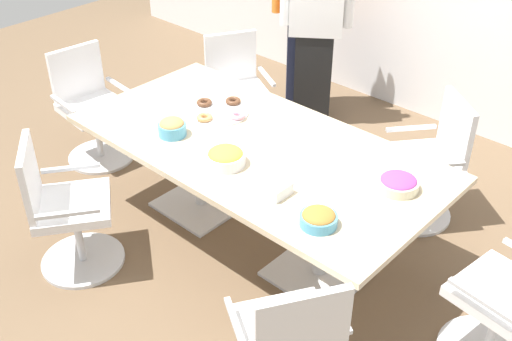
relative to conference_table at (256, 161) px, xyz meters
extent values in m
cube|color=brown|center=(0.00, 0.00, -0.63)|extent=(10.00, 10.00, 0.01)
cube|color=#CCB793|center=(0.00, 0.00, 0.10)|extent=(2.40, 1.20, 0.04)
cube|color=silver|center=(-0.55, 0.00, -0.61)|extent=(0.56, 0.56, 0.02)
cylinder|color=silver|center=(-0.55, 0.00, -0.26)|extent=(0.09, 0.09, 0.69)
cube|color=silver|center=(0.55, 0.00, -0.61)|extent=(0.56, 0.56, 0.02)
cylinder|color=silver|center=(0.55, 0.00, -0.26)|extent=(0.09, 0.09, 0.69)
cylinder|color=silver|center=(1.64, 0.11, -0.40)|extent=(0.05, 0.05, 0.41)
cube|color=white|center=(1.64, 0.11, -0.17)|extent=(0.52, 0.52, 0.06)
cube|color=silver|center=(1.61, -0.13, -0.05)|extent=(0.37, 0.08, 0.02)
cylinder|color=silver|center=(0.66, 0.96, -0.61)|extent=(0.76, 0.76, 0.02)
cylinder|color=silver|center=(0.66, 0.96, -0.40)|extent=(0.05, 0.05, 0.41)
cube|color=white|center=(0.66, 0.96, -0.17)|extent=(0.65, 0.65, 0.06)
cube|color=white|center=(0.80, 1.12, 0.07)|extent=(0.36, 0.31, 0.42)
cube|color=silver|center=(0.86, 0.81, -0.05)|extent=(0.26, 0.30, 0.02)
cube|color=silver|center=(0.47, 1.12, -0.05)|extent=(0.26, 0.30, 0.02)
cylinder|color=silver|center=(-0.98, 0.85, -0.61)|extent=(0.73, 0.73, 0.02)
cylinder|color=silver|center=(-0.98, 0.85, -0.40)|extent=(0.05, 0.05, 0.41)
cube|color=white|center=(-0.98, 0.85, -0.17)|extent=(0.62, 0.62, 0.06)
cube|color=white|center=(-1.16, 0.95, 0.07)|extent=(0.24, 0.40, 0.42)
cube|color=silver|center=(-0.86, 1.06, -0.05)|extent=(0.34, 0.20, 0.02)
cube|color=silver|center=(-1.09, 0.63, -0.05)|extent=(0.34, 0.20, 0.02)
cylinder|color=silver|center=(-1.64, -0.11, -0.61)|extent=(0.59, 0.59, 0.02)
cylinder|color=silver|center=(-1.64, -0.11, -0.40)|extent=(0.05, 0.05, 0.41)
cube|color=white|center=(-1.64, -0.11, -0.17)|extent=(0.50, 0.50, 0.06)
cube|color=white|center=(-1.85, -0.09, 0.07)|extent=(0.08, 0.44, 0.42)
cube|color=silver|center=(-1.62, 0.13, -0.05)|extent=(0.37, 0.07, 0.02)
cube|color=silver|center=(-1.67, -0.36, -0.05)|extent=(0.37, 0.07, 0.02)
cylinder|color=silver|center=(-0.66, -0.96, -0.61)|extent=(0.75, 0.75, 0.02)
cylinder|color=silver|center=(-0.66, -0.96, -0.40)|extent=(0.05, 0.05, 0.41)
cube|color=white|center=(-0.66, -0.96, -0.17)|extent=(0.64, 0.64, 0.06)
cube|color=white|center=(-0.79, -1.13, 0.07)|extent=(0.38, 0.29, 0.42)
cube|color=silver|center=(-0.86, -0.82, -0.05)|extent=(0.24, 0.32, 0.02)
cube|color=silver|center=(-0.47, -1.10, -0.05)|extent=(0.24, 0.32, 0.02)
cube|color=white|center=(0.98, -0.85, -0.17)|extent=(0.63, 0.63, 0.06)
cube|color=white|center=(1.15, -0.96, 0.07)|extent=(0.26, 0.39, 0.42)
cube|color=silver|center=(0.85, -1.06, -0.05)|extent=(0.33, 0.22, 0.02)
cube|color=silver|center=(1.10, -0.64, -0.05)|extent=(0.33, 0.22, 0.02)
cube|color=#232842|center=(-0.98, 1.71, -0.20)|extent=(0.37, 0.36, 0.86)
cube|color=black|center=(-0.76, 1.57, -0.21)|extent=(0.38, 0.35, 0.83)
cylinder|color=#4C9EC6|center=(0.79, -0.38, 0.16)|extent=(0.20, 0.20, 0.06)
ellipsoid|color=#AD702D|center=(0.79, -0.38, 0.19)|extent=(0.18, 0.18, 0.06)
cylinder|color=#4C9EC6|center=(-0.47, -0.28, 0.17)|extent=(0.18, 0.18, 0.08)
ellipsoid|color=tan|center=(-0.47, -0.28, 0.21)|extent=(0.16, 0.16, 0.07)
cylinder|color=white|center=(0.02, -0.29, 0.16)|extent=(0.24, 0.24, 0.07)
ellipsoid|color=yellow|center=(0.02, -0.29, 0.20)|extent=(0.21, 0.21, 0.07)
cylinder|color=beige|center=(0.92, 0.18, 0.15)|extent=(0.23, 0.23, 0.06)
ellipsoid|color=#9E3D8E|center=(0.92, 0.18, 0.18)|extent=(0.20, 0.20, 0.05)
cylinder|color=white|center=(-0.46, 0.14, 0.13)|extent=(0.40, 0.40, 0.01)
torus|color=pink|center=(-0.31, 0.15, 0.15)|extent=(0.11, 0.11, 0.03)
torus|color=brown|center=(-0.48, 0.28, 0.15)|extent=(0.11, 0.11, 0.03)
torus|color=brown|center=(-0.61, 0.13, 0.15)|extent=(0.11, 0.11, 0.03)
torus|color=tan|center=(-0.45, -0.01, 0.15)|extent=(0.11, 0.11, 0.03)
cube|color=white|center=(0.44, -0.32, 0.16)|extent=(0.15, 0.15, 0.07)
camera|label=1|loc=(2.27, -2.47, 2.16)|focal=43.77mm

